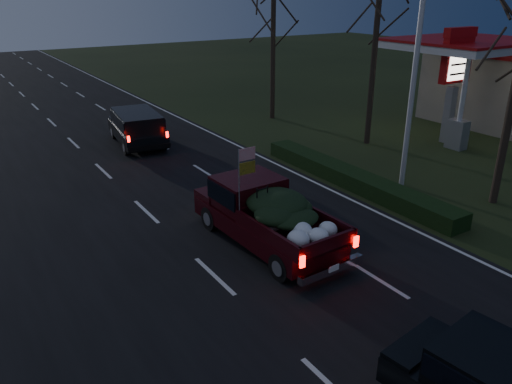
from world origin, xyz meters
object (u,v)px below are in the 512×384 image
light_pole (418,42)px  lead_suv (137,125)px  gas_price_pylon (456,66)px  pickup_truck (266,212)px

light_pole → lead_suv: 13.64m
gas_price_pylon → pickup_truck: bearing=-163.2°
lead_suv → gas_price_pylon: bearing=-23.5°
light_pole → gas_price_pylon: (6.50, 2.99, -1.71)m
gas_price_pylon → lead_suv: gas_price_pylon is taller
pickup_truck → lead_suv: (0.44, 12.08, -0.02)m
gas_price_pylon → lead_suv: size_ratio=1.12×
pickup_truck → lead_suv: pickup_truck is taller
light_pole → lead_suv: bearing=121.9°
gas_price_pylon → lead_suv: (-13.32, 7.94, -2.74)m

